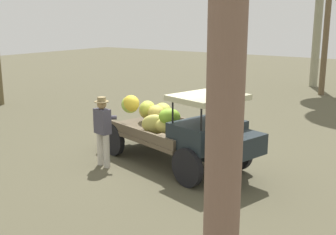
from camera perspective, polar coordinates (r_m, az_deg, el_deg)
name	(u,v)px	position (r m, az deg, el deg)	size (l,w,h in m)	color
ground_plane	(170,160)	(10.72, 0.28, -5.78)	(60.00, 60.00, 0.00)	brown
truck	(181,129)	(10.10, 1.74, -1.62)	(4.66, 2.64, 1.86)	#1D262B
farmer	(103,127)	(10.17, -8.75, -1.31)	(0.52, 0.49, 1.70)	beige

